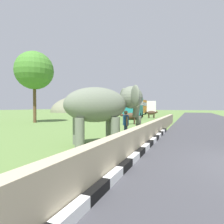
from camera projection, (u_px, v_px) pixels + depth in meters
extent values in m
cube|color=white|center=(71.00, 215.00, 3.02)|extent=(0.90, 0.20, 0.24)
cube|color=black|center=(97.00, 192.00, 3.85)|extent=(0.90, 0.20, 0.24)
cube|color=white|center=(114.00, 177.00, 4.68)|extent=(0.90, 0.20, 0.24)
cube|color=black|center=(125.00, 166.00, 5.51)|extent=(0.90, 0.20, 0.24)
cube|color=white|center=(134.00, 158.00, 6.34)|extent=(0.90, 0.20, 0.24)
cube|color=black|center=(140.00, 152.00, 7.17)|extent=(0.90, 0.20, 0.24)
cube|color=white|center=(145.00, 148.00, 8.00)|extent=(0.90, 0.20, 0.24)
cube|color=black|center=(150.00, 144.00, 8.83)|extent=(0.90, 0.20, 0.24)
cube|color=white|center=(153.00, 141.00, 9.66)|extent=(0.90, 0.20, 0.24)
cube|color=black|center=(156.00, 138.00, 10.49)|extent=(0.90, 0.20, 0.24)
cube|color=white|center=(159.00, 136.00, 11.32)|extent=(0.90, 0.20, 0.24)
cube|color=black|center=(161.00, 134.00, 12.15)|extent=(0.90, 0.20, 0.24)
cube|color=white|center=(163.00, 132.00, 12.98)|extent=(0.90, 0.20, 0.24)
cube|color=black|center=(164.00, 131.00, 13.82)|extent=(0.90, 0.20, 0.24)
cube|color=tan|center=(144.00, 135.00, 9.03)|extent=(28.00, 0.36, 1.00)
cylinder|color=slate|center=(110.00, 129.00, 9.85)|extent=(0.44, 0.44, 1.37)
cylinder|color=slate|center=(115.00, 131.00, 8.99)|extent=(0.44, 0.44, 1.37)
cylinder|color=slate|center=(77.00, 130.00, 9.34)|extent=(0.44, 0.44, 1.37)
cylinder|color=slate|center=(80.00, 133.00, 8.48)|extent=(0.44, 0.44, 1.37)
ellipsoid|color=slate|center=(96.00, 105.00, 9.13)|extent=(3.22, 3.40, 1.70)
sphere|color=slate|center=(131.00, 97.00, 9.68)|extent=(1.16, 1.16, 1.16)
ellipsoid|color=#D84C8C|center=(137.00, 95.00, 9.77)|extent=(0.72, 0.69, 0.44)
ellipsoid|color=slate|center=(123.00, 97.00, 10.38)|extent=(0.84, 0.76, 1.00)
ellipsoid|color=slate|center=(135.00, 95.00, 8.90)|extent=(0.84, 0.76, 1.00)
cylinder|color=slate|center=(136.00, 108.00, 9.79)|extent=(0.64, 0.62, 1.00)
cylinder|color=slate|center=(138.00, 123.00, 9.84)|extent=(0.46, 0.45, 0.83)
cone|color=beige|center=(133.00, 106.00, 10.03)|extent=(0.52, 0.47, 0.22)
cone|color=beige|center=(138.00, 106.00, 9.50)|extent=(0.52, 0.47, 0.22)
cylinder|color=navy|center=(125.00, 132.00, 10.68)|extent=(0.15, 0.15, 0.82)
cylinder|color=navy|center=(126.00, 133.00, 10.48)|extent=(0.15, 0.15, 0.82)
cube|color=#1E59B2|center=(126.00, 120.00, 10.56)|extent=(0.47, 0.41, 0.58)
cylinder|color=#9E7251|center=(125.00, 120.00, 10.82)|extent=(0.17, 0.15, 0.53)
cylinder|color=#9E7251|center=(127.00, 121.00, 10.30)|extent=(0.13, 0.13, 0.52)
sphere|color=#9E7251|center=(126.00, 113.00, 10.55)|extent=(0.23, 0.23, 0.23)
cube|color=teal|center=(134.00, 106.00, 31.30)|extent=(10.16, 4.27, 3.00)
cube|color=#3F5160|center=(134.00, 103.00, 31.29)|extent=(9.40, 4.16, 0.76)
cylinder|color=black|center=(129.00, 114.00, 34.67)|extent=(1.04, 0.48, 1.00)
cylinder|color=black|center=(142.00, 114.00, 34.19)|extent=(1.04, 0.48, 1.00)
cylinder|color=black|center=(124.00, 116.00, 28.49)|extent=(1.04, 0.48, 1.00)
cylinder|color=black|center=(140.00, 116.00, 28.01)|extent=(1.04, 0.48, 1.00)
cube|color=orange|center=(139.00, 106.00, 43.93)|extent=(8.69, 3.07, 3.00)
cube|color=#3F5160|center=(139.00, 104.00, 43.91)|extent=(8.01, 3.06, 0.76)
cylinder|color=black|center=(136.00, 112.00, 46.93)|extent=(1.02, 0.37, 1.00)
cylinder|color=black|center=(145.00, 112.00, 46.18)|extent=(1.02, 0.37, 1.00)
cylinder|color=black|center=(131.00, 113.00, 41.75)|extent=(1.02, 0.37, 1.00)
cylinder|color=black|center=(142.00, 113.00, 41.01)|extent=(1.02, 0.37, 1.00)
cube|color=silver|center=(151.00, 106.00, 55.78)|extent=(9.36, 4.35, 3.00)
cube|color=#3F5160|center=(151.00, 105.00, 55.77)|extent=(8.66, 4.23, 0.76)
cylinder|color=black|center=(147.00, 111.00, 58.87)|extent=(1.04, 0.50, 1.00)
cylinder|color=black|center=(154.00, 111.00, 58.46)|extent=(1.04, 0.50, 1.00)
cylinder|color=black|center=(147.00, 112.00, 53.19)|extent=(1.04, 0.50, 1.00)
cylinder|color=black|center=(155.00, 112.00, 52.77)|extent=(1.04, 0.50, 1.00)
cylinder|color=#473323|center=(107.00, 119.00, 24.37)|extent=(0.12, 0.12, 0.65)
cylinder|color=#473323|center=(110.00, 119.00, 24.32)|extent=(0.12, 0.12, 0.65)
cylinder|color=#473323|center=(106.00, 119.00, 23.47)|extent=(0.12, 0.12, 0.65)
cylinder|color=#473323|center=(109.00, 119.00, 23.43)|extent=(0.12, 0.12, 0.65)
ellipsoid|color=#473323|center=(108.00, 114.00, 23.88)|extent=(1.61, 0.99, 0.66)
ellipsoid|color=#473323|center=(109.00, 113.00, 24.80)|extent=(0.46, 0.36, 0.32)
cylinder|color=#473323|center=(126.00, 121.00, 19.89)|extent=(0.12, 0.12, 0.65)
cylinder|color=#473323|center=(126.00, 121.00, 20.25)|extent=(0.12, 0.12, 0.65)
cylinder|color=#473323|center=(135.00, 121.00, 19.97)|extent=(0.12, 0.12, 0.65)
cylinder|color=#473323|center=(134.00, 121.00, 20.33)|extent=(0.12, 0.12, 0.65)
ellipsoid|color=#473323|center=(130.00, 116.00, 20.09)|extent=(1.23, 1.61, 0.66)
ellipsoid|color=#473323|center=(122.00, 115.00, 20.01)|extent=(0.42, 0.48, 0.32)
cylinder|color=#473323|center=(153.00, 116.00, 31.47)|extent=(0.12, 0.12, 0.65)
cylinder|color=#473323|center=(154.00, 116.00, 31.12)|extent=(0.12, 0.12, 0.65)
cylinder|color=#473323|center=(148.00, 116.00, 31.29)|extent=(0.12, 0.12, 0.65)
cylinder|color=#473323|center=(149.00, 116.00, 30.94)|extent=(0.12, 0.12, 0.65)
ellipsoid|color=#473323|center=(151.00, 113.00, 31.19)|extent=(1.34, 1.58, 0.66)
ellipsoid|color=#473323|center=(157.00, 112.00, 31.38)|extent=(0.44, 0.48, 0.32)
cylinder|color=brown|center=(35.00, 102.00, 22.27)|extent=(0.36, 0.36, 4.93)
sphere|color=#447F2D|center=(34.00, 70.00, 22.17)|extent=(4.45, 4.45, 4.45)
ellipsoid|color=slate|center=(87.00, 112.00, 70.97)|extent=(30.01, 24.00, 12.83)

